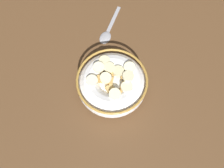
{
  "coord_description": "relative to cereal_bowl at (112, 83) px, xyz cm",
  "views": [
    {
      "loc": [
        -3.97,
        21.59,
        53.97
      ],
      "look_at": [
        0.0,
        0.0,
        3.0
      ],
      "focal_mm": 36.33,
      "sensor_mm": 36.0,
      "label": 1
    }
  ],
  "objects": [
    {
      "name": "ground_plane",
      "position": [
        0.01,
        0.03,
        -4.24
      ],
      "size": [
        107.4,
        107.4,
        2.0
      ],
      "primitive_type": "cube",
      "color": "brown"
    },
    {
      "name": "cereal_bowl",
      "position": [
        0.0,
        0.0,
        0.0
      ],
      "size": [
        17.05,
        17.05,
        6.65
      ],
      "color": "white",
      "rests_on": "ground_plane"
    },
    {
      "name": "spoon",
      "position": [
        4.46,
        -16.7,
        -2.89
      ],
      "size": [
        4.44,
        14.15,
        0.8
      ],
      "color": "#A5A5AD",
      "rests_on": "ground_plane"
    }
  ]
}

